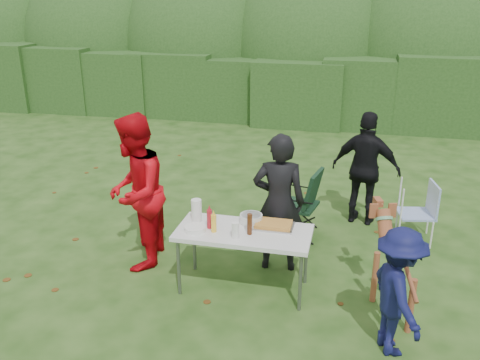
% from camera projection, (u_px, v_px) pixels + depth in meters
% --- Properties ---
extents(ground, '(80.00, 80.00, 0.00)m').
position_uv_depth(ground, '(212.00, 288.00, 5.90)').
color(ground, '#1E4211').
extents(hedge_row, '(22.00, 1.40, 1.70)m').
position_uv_depth(hedge_row, '(299.00, 90.00, 12.88)').
color(hedge_row, '#23471C').
rests_on(hedge_row, ground).
extents(shrub_backdrop, '(20.00, 2.60, 3.20)m').
position_uv_depth(shrub_backdrop, '(308.00, 52.00, 14.07)').
color(shrub_backdrop, '#3D6628').
rests_on(shrub_backdrop, ground).
extents(folding_table, '(1.50, 0.70, 0.74)m').
position_uv_depth(folding_table, '(244.00, 235.00, 5.65)').
color(folding_table, silver).
rests_on(folding_table, ground).
extents(person_cook, '(0.67, 0.49, 1.72)m').
position_uv_depth(person_cook, '(279.00, 203.00, 6.05)').
color(person_cook, black).
rests_on(person_cook, ground).
extents(person_red_jacket, '(0.87, 1.04, 1.92)m').
position_uv_depth(person_red_jacket, '(135.00, 192.00, 6.11)').
color(person_red_jacket, red).
rests_on(person_red_jacket, ground).
extents(person_black_puffy, '(1.04, 0.61, 1.67)m').
position_uv_depth(person_black_puffy, '(366.00, 169.00, 7.28)').
color(person_black_puffy, black).
rests_on(person_black_puffy, ground).
extents(child, '(0.73, 0.94, 1.28)m').
position_uv_depth(child, '(398.00, 292.00, 4.68)').
color(child, '#101345').
rests_on(child, ground).
extents(dog, '(0.74, 1.18, 1.05)m').
position_uv_depth(dog, '(394.00, 272.00, 5.22)').
color(dog, brown).
rests_on(dog, ground).
extents(camping_chair, '(0.71, 0.71, 0.97)m').
position_uv_depth(camping_chair, '(297.00, 201.00, 7.06)').
color(camping_chair, black).
rests_on(camping_chair, ground).
extents(lawn_chair, '(0.58, 0.58, 0.84)m').
position_uv_depth(lawn_chair, '(416.00, 211.00, 6.90)').
color(lawn_chair, '#345FB9').
rests_on(lawn_chair, ground).
extents(food_tray, '(0.45, 0.30, 0.02)m').
position_uv_depth(food_tray, '(274.00, 226.00, 5.72)').
color(food_tray, '#B7B7BA').
rests_on(food_tray, folding_table).
extents(focaccia_bread, '(0.40, 0.26, 0.04)m').
position_uv_depth(focaccia_bread, '(274.00, 224.00, 5.71)').
color(focaccia_bread, '#CC8937').
rests_on(focaccia_bread, food_tray).
extents(mustard_bottle, '(0.06, 0.06, 0.20)m').
position_uv_depth(mustard_bottle, '(214.00, 223.00, 5.58)').
color(mustard_bottle, yellow).
rests_on(mustard_bottle, folding_table).
extents(ketchup_bottle, '(0.06, 0.06, 0.22)m').
position_uv_depth(ketchup_bottle, '(210.00, 219.00, 5.66)').
color(ketchup_bottle, '#AF1A27').
rests_on(ketchup_bottle, folding_table).
extents(beer_bottle, '(0.06, 0.06, 0.24)m').
position_uv_depth(beer_bottle, '(250.00, 224.00, 5.52)').
color(beer_bottle, '#47230F').
rests_on(beer_bottle, folding_table).
extents(paper_towel_roll, '(0.12, 0.12, 0.26)m').
position_uv_depth(paper_towel_roll, '(196.00, 210.00, 5.84)').
color(paper_towel_roll, white).
rests_on(paper_towel_roll, folding_table).
extents(cup_stack, '(0.08, 0.08, 0.18)m').
position_uv_depth(cup_stack, '(235.00, 230.00, 5.44)').
color(cup_stack, white).
rests_on(cup_stack, folding_table).
extents(pasta_bowl, '(0.26, 0.26, 0.10)m').
position_uv_depth(pasta_bowl, '(251.00, 219.00, 5.81)').
color(pasta_bowl, silver).
rests_on(pasta_bowl, folding_table).
extents(plate_stack, '(0.24, 0.24, 0.05)m').
position_uv_depth(plate_stack, '(195.00, 229.00, 5.62)').
color(plate_stack, white).
rests_on(plate_stack, folding_table).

